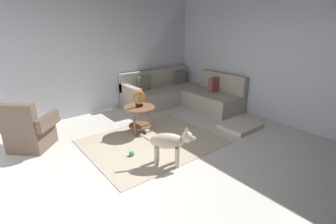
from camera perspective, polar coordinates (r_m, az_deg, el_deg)
The scene contains 11 objects.
ground_plane at distance 4.05m, azimuth 0.26°, elevation -11.66°, with size 6.00×6.00×0.10m, color silver.
wall_back at distance 6.08m, azimuth -17.66°, elevation 12.18°, with size 6.00×0.12×2.70m, color silver.
wall_right at distance 5.81m, azimuth 24.08°, elevation 11.09°, with size 0.12×6.00×2.70m, color silver.
area_rug at distance 4.60m, azimuth -3.74°, elevation -6.86°, with size 2.30×1.90×0.01m, color #BCAD93.
sectional_couch at distance 6.53m, azimuth 2.95°, elevation 4.06°, with size 2.20×2.25×0.88m.
armchair at distance 4.85m, azimuth -29.54°, elevation -3.96°, with size 0.99×0.98×0.88m.
side_table at distance 4.85m, azimuth -6.61°, elevation -0.18°, with size 0.60×0.60×0.54m.
torus_sculpture at distance 4.76m, azimuth -6.75°, elevation 3.15°, with size 0.28×0.08×0.33m.
dog_bed_mat at distance 5.38m, azimuth 16.48°, elevation -3.10°, with size 0.80×0.60×0.09m, color beige.
dog at distance 3.74m, azimuth 0.44°, elevation -7.08°, with size 0.68×0.59×0.63m.
dog_toy_ball at distance 4.16m, azimuth -8.40°, elevation -9.53°, with size 0.09×0.09×0.09m, color green.
Camera 1 is at (-2.15, -2.70, 2.07)m, focal length 26.33 mm.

